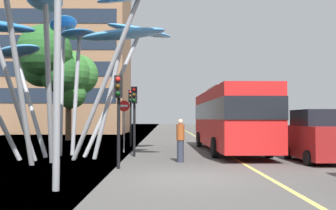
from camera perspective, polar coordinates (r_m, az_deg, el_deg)
ground at (r=11.86m, az=-0.25°, el=-11.08°), size 120.00×240.00×0.10m
red_bus at (r=21.06m, az=9.16°, el=-1.67°), size 2.93×11.65×3.55m
leaf_sculpture at (r=18.14m, az=-16.39°, el=10.66°), size 12.68×10.79×7.34m
traffic_light_kerb_near at (r=13.81m, az=-7.46°, el=0.59°), size 0.28×0.42×3.36m
traffic_light_kerb_far at (r=18.15m, az=-5.10°, el=-0.12°), size 0.28×0.42×3.33m
traffic_light_island_mid at (r=24.87m, az=-5.64°, el=-0.09°), size 0.28×0.42×3.67m
car_parked_mid at (r=17.05m, az=21.50°, el=-4.54°), size 1.90×3.91×2.19m
tree_pavement_near at (r=28.79m, az=-17.55°, el=6.31°), size 4.19×4.43×8.48m
tree_pavement_far at (r=33.38m, az=-14.34°, el=4.09°), size 4.32×5.10×7.51m
pedestrian at (r=15.86m, az=1.88°, el=-5.33°), size 0.34×0.34×1.80m
no_entry_sign at (r=20.59m, az=-6.62°, el=-1.93°), size 0.60×0.12×2.80m
backdrop_building at (r=52.53m, az=-18.12°, el=9.52°), size 21.58×11.45×24.52m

